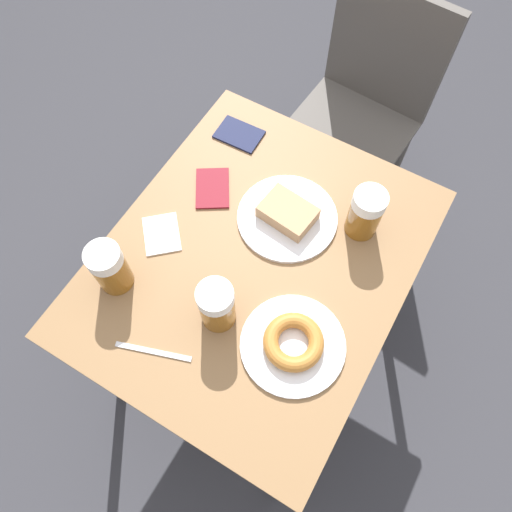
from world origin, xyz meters
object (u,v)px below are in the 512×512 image
object	(u,v)px
napkin_folded	(162,234)
plate_with_cake	(287,215)
plate_with_donut	(293,343)
beer_mug_center	(218,306)
passport_near_edge	(239,134)
passport_far_edge	(212,188)
beer_mug_left	(110,268)
chair	(366,96)
fork	(153,352)
beer_mug_right	(365,213)

from	to	relation	value
napkin_folded	plate_with_cake	bearing A→B (deg)	38.67
plate_with_donut	napkin_folded	distance (m)	0.44
plate_with_cake	beer_mug_center	size ratio (longest dim) A/B	1.78
beer_mug_center	passport_near_edge	bearing A→B (deg)	116.56
plate_with_donut	passport_near_edge	distance (m)	0.63
beer_mug_center	passport_near_edge	xyz separation A→B (m)	(-0.24, 0.49, -0.07)
passport_far_edge	beer_mug_left	bearing A→B (deg)	-99.38
chair	fork	size ratio (longest dim) A/B	5.04
plate_with_donut	beer_mug_right	distance (m)	0.36
beer_mug_left	beer_mug_right	xyz separation A→B (m)	(0.45, 0.43, 0.00)
napkin_folded	fork	size ratio (longest dim) A/B	0.82
fork	passport_near_edge	distance (m)	0.65
beer_mug_left	passport_far_edge	size ratio (longest dim) A/B	0.95
passport_near_edge	beer_mug_left	bearing A→B (deg)	-92.50
plate_with_cake	plate_with_donut	size ratio (longest dim) A/B	1.07
fork	napkin_folded	bearing A→B (deg)	121.62
plate_with_cake	fork	size ratio (longest dim) A/B	1.49
passport_far_edge	beer_mug_center	bearing A→B (deg)	-54.55
plate_with_donut	beer_mug_center	size ratio (longest dim) A/B	1.66
beer_mug_right	napkin_folded	distance (m)	0.51
plate_with_cake	passport_near_edge	xyz separation A→B (m)	(-0.25, 0.17, -0.01)
plate_with_cake	beer_mug_right	world-z (taller)	beer_mug_right
beer_mug_right	fork	size ratio (longest dim) A/B	0.84
beer_mug_center	napkin_folded	world-z (taller)	beer_mug_center
plate_with_donut	plate_with_cake	bearing A→B (deg)	120.98
passport_far_edge	passport_near_edge	bearing A→B (deg)	99.83
beer_mug_center	passport_far_edge	bearing A→B (deg)	125.45
beer_mug_center	passport_far_edge	distance (m)	0.37
chair	passport_near_edge	size ratio (longest dim) A/B	6.79
plate_with_cake	fork	bearing A→B (deg)	-101.43
fork	passport_far_edge	size ratio (longest dim) A/B	1.13
chair	passport_far_edge	bearing A→B (deg)	-100.27
beer_mug_center	fork	xyz separation A→B (m)	(-0.09, -0.15, -0.07)
chair	beer_mug_center	xyz separation A→B (m)	(0.04, -0.98, 0.25)
plate_with_cake	passport_far_edge	distance (m)	0.22
passport_near_edge	passport_far_edge	world-z (taller)	same
fork	passport_near_edge	world-z (taller)	passport_near_edge
plate_with_donut	beer_mug_left	bearing A→B (deg)	-170.71
chair	beer_mug_center	bearing A→B (deg)	-83.86
plate_with_donut	beer_mug_left	world-z (taller)	beer_mug_left
chair	beer_mug_left	xyz separation A→B (m)	(-0.23, -1.03, 0.25)
chair	plate_with_donut	xyz separation A→B (m)	(0.22, -0.95, 0.20)
passport_near_edge	passport_far_edge	xyz separation A→B (m)	(0.03, -0.19, 0.00)
beer_mug_left	passport_near_edge	distance (m)	0.54
beer_mug_left	passport_far_edge	distance (m)	0.35
plate_with_cake	napkin_folded	world-z (taller)	plate_with_cake
plate_with_cake	passport_near_edge	world-z (taller)	plate_with_cake
plate_with_cake	beer_mug_right	size ratio (longest dim) A/B	1.78
plate_with_donut	napkin_folded	world-z (taller)	plate_with_donut
plate_with_donut	chair	bearing A→B (deg)	102.72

